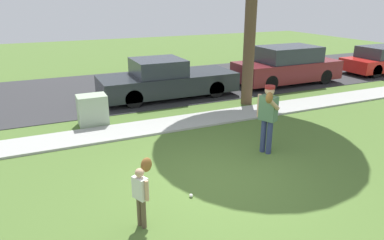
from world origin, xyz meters
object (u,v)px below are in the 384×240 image
Objects in this scene: baseball at (191,196)px; parked_hatchback_red at (381,60)px; parked_pickup_dark at (166,80)px; utility_cabinet at (93,110)px; person_adult at (268,112)px; parked_suv_maroon at (287,66)px; person_child at (142,186)px.

parked_hatchback_red reaches higher than baseball.
parked_hatchback_red is (11.51, -0.15, -0.01)m from parked_pickup_dark.
utility_cabinet is (-1.01, 4.98, 0.43)m from baseball.
person_adult is at bearing -47.52° from utility_cabinet.
person_adult reaches higher than utility_cabinet.
baseball is 10.48m from parked_suv_maroon.
baseball is at bearing -153.21° from parked_hatchback_red.
parked_pickup_dark is 1.30× the size of parked_hatchback_red.
person_adult is 7.88m from parked_suv_maroon.
person_child is at bearing -153.58° from parked_hatchback_red.
person_child is at bearing -0.76° from person_adult.
person_adult is 0.33× the size of parked_pickup_dark.
parked_pickup_dark reaches higher than parked_hatchback_red.
parked_pickup_dark reaches higher than utility_cabinet.
parked_suv_maroon is at bearing 178.85° from parked_hatchback_red.
baseball is at bearing -2.44° from person_child.
person_child is at bearing -158.36° from baseball.
person_adult is 1.85× the size of utility_cabinet.
person_adult is at bearing -0.76° from person_child.
baseball is 7.35m from parked_pickup_dark.
utility_cabinet reaches higher than baseball.
baseball is 0.02× the size of parked_hatchback_red.
utility_cabinet is at bearing -172.63° from parked_hatchback_red.
parked_pickup_dark is (3.17, 7.44, -0.05)m from person_child.
person_child is 16.39m from parked_hatchback_red.
parked_hatchback_red is at bearing 26.79° from baseball.
parked_pickup_dark is at bearing 33.27° from utility_cabinet.
baseball is (-2.52, -1.12, -1.03)m from person_adult.
parked_pickup_dark is at bearing 73.37° from baseball.
person_child is 1.34m from baseball.
person_adult is at bearing -85.89° from parked_pickup_dark.
person_child is 0.24× the size of parked_suv_maroon.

